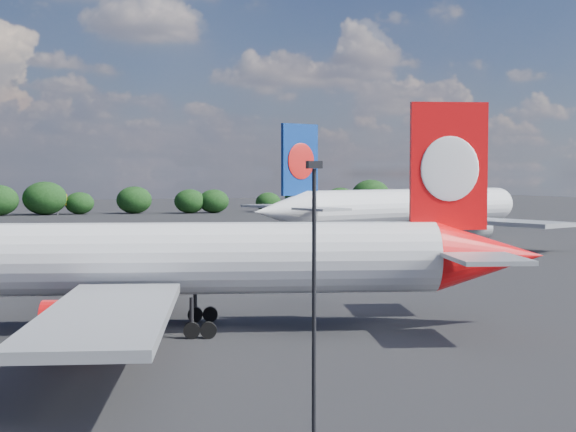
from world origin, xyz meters
name	(u,v)px	position (x,y,z in m)	size (l,w,h in m)	color
ground	(20,267)	(0.00, 60.00, 0.00)	(500.00, 500.00, 0.00)	black
qantas_airliner	(189,261)	(10.17, 16.01, 4.82)	(47.85, 45.84, 15.82)	silver
china_southern_airliner	(402,208)	(57.50, 74.46, 5.44)	(53.63, 51.47, 17.86)	silver
apron_lamp_post	(314,297)	(8.83, -10.85, 6.28)	(0.55, 0.30, 11.27)	black
billboard_yellow	(57,200)	(12.00, 182.00, 3.87)	(5.00, 0.30, 5.50)	yellow
horizon_treeline	(42,200)	(8.07, 181.09, 3.89)	(203.99, 13.23, 9.10)	black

